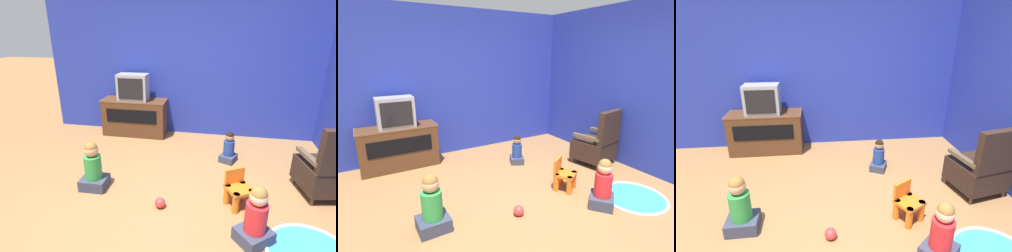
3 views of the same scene
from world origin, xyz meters
The scene contains 10 objects.
ground_plane centered at (0.00, 0.00, 0.00)m, with size 30.00×30.00×0.00m, color olive.
wall_back centered at (-0.36, 2.50, 1.34)m, with size 5.28×0.12×2.67m.
tv_cabinet centered at (-1.23, 2.19, 0.37)m, with size 1.25×0.48×0.71m.
television centered at (-1.23, 2.15, 0.96)m, with size 0.57×0.34×0.49m.
black_armchair centered at (1.76, 0.62, 0.36)m, with size 0.71×0.69×0.97m.
yellow_kid_chair centered at (0.66, 0.22, 0.19)m, with size 0.38×0.37×0.44m.
child_watching_left centered at (0.58, 1.34, 0.22)m, with size 0.31×0.33×0.51m.
child_watching_center centered at (0.78, -0.35, 0.27)m, with size 0.43×0.42×0.64m.
child_watching_right centered at (-1.19, 0.25, 0.29)m, with size 0.34×0.30×0.67m.
toy_ball centered at (-0.24, 0.00, 0.06)m, with size 0.13×0.13×0.13m.
Camera 1 is at (0.33, -2.52, 2.01)m, focal length 28.00 mm.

